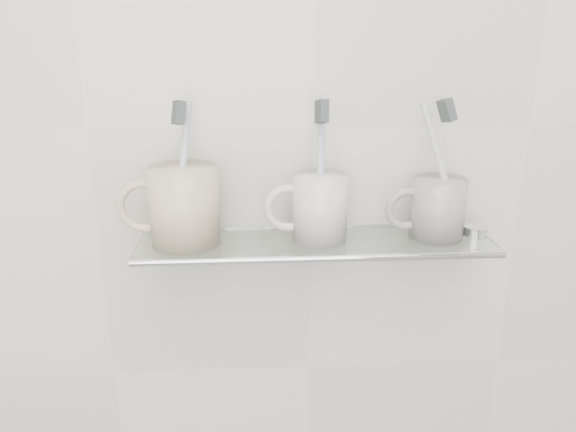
{
  "coord_description": "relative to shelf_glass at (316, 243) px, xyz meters",
  "views": [
    {
      "loc": [
        -0.08,
        0.3,
        1.39
      ],
      "look_at": [
        -0.04,
        1.04,
        1.14
      ],
      "focal_mm": 35.0,
      "sensor_mm": 36.0,
      "label": 1
    }
  ],
  "objects": [
    {
      "name": "wall_back",
      "position": [
        0.0,
        0.06,
        0.15
      ],
      "size": [
        2.5,
        0.0,
        2.5
      ],
      "primitive_type": "plane",
      "rotation": [
        1.57,
        0.0,
        0.0
      ],
      "color": "beige",
      "rests_on": "ground"
    },
    {
      "name": "mug_right",
      "position": [
        0.17,
        0.0,
        0.05
      ],
      "size": [
        0.09,
        0.09,
        0.09
      ],
      "primitive_type": "cylinder",
      "rotation": [
        0.0,
        0.0,
        -0.24
      ],
      "color": "white",
      "rests_on": "shelf_glass"
    },
    {
      "name": "mug_left_handle",
      "position": [
        -0.24,
        0.0,
        0.06
      ],
      "size": [
        0.08,
        0.01,
        0.08
      ],
      "primitive_type": "torus",
      "rotation": [
        1.57,
        0.0,
        0.0
      ],
      "color": "beige",
      "rests_on": "mug_left"
    },
    {
      "name": "shelf_rail",
      "position": [
        0.0,
        -0.06,
        0.0
      ],
      "size": [
        0.5,
        0.01,
        0.01
      ],
      "primitive_type": "cylinder",
      "rotation": [
        0.0,
        1.57,
        0.0
      ],
      "color": "silver",
      "rests_on": "shelf_glass"
    },
    {
      "name": "bristles_right",
      "position": [
        0.17,
        0.0,
        0.19
      ],
      "size": [
        0.03,
        0.03,
        0.04
      ],
      "primitive_type": "cube",
      "rotation": [
        -0.18,
        -0.29,
        0.32
      ],
      "color": "#393D40",
      "rests_on": "toothbrush_right"
    },
    {
      "name": "mug_left",
      "position": [
        -0.18,
        0.0,
        0.06
      ],
      "size": [
        0.11,
        0.11,
        0.11
      ],
      "primitive_type": "cylinder",
      "rotation": [
        0.0,
        0.0,
        0.17
      ],
      "color": "beige",
      "rests_on": "shelf_glass"
    },
    {
      "name": "bristles_left",
      "position": [
        -0.18,
        0.0,
        0.19
      ],
      "size": [
        0.02,
        0.03,
        0.04
      ],
      "primitive_type": "cube",
      "rotation": [
        -0.19,
        0.22,
        0.39
      ],
      "color": "#393D40",
      "rests_on": "toothbrush_left"
    },
    {
      "name": "bracket_right",
      "position": [
        0.21,
        0.05,
        -0.01
      ],
      "size": [
        0.02,
        0.03,
        0.02
      ],
      "primitive_type": "cylinder",
      "rotation": [
        1.57,
        0.0,
        0.0
      ],
      "color": "silver",
      "rests_on": "wall_back"
    },
    {
      "name": "mug_center",
      "position": [
        0.01,
        0.0,
        0.05
      ],
      "size": [
        0.09,
        0.09,
        0.09
      ],
      "primitive_type": "cylinder",
      "rotation": [
        0.0,
        0.0,
        0.22
      ],
      "color": "silver",
      "rests_on": "shelf_glass"
    },
    {
      "name": "toothbrush_left",
      "position": [
        -0.18,
        0.0,
        0.1
      ],
      "size": [
        0.04,
        0.06,
        0.19
      ],
      "primitive_type": "cylinder",
      "rotation": [
        -0.19,
        0.22,
        0.39
      ],
      "color": "#BAB5D6",
      "rests_on": "mug_left"
    },
    {
      "name": "mug_center_handle",
      "position": [
        -0.04,
        0.0,
        0.05
      ],
      "size": [
        0.07,
        0.01,
        0.07
      ],
      "primitive_type": "torus",
      "rotation": [
        1.57,
        0.0,
        0.0
      ],
      "color": "silver",
      "rests_on": "mug_center"
    },
    {
      "name": "shelf_glass",
      "position": [
        0.0,
        0.0,
        0.0
      ],
      "size": [
        0.5,
        0.12,
        0.01
      ],
      "primitive_type": "cube",
      "color": "silver",
      "rests_on": "wall_back"
    },
    {
      "name": "bracket_left",
      "position": [
        -0.21,
        0.05,
        -0.01
      ],
      "size": [
        0.02,
        0.03,
        0.02
      ],
      "primitive_type": "cylinder",
      "rotation": [
        1.57,
        0.0,
        0.0
      ],
      "color": "silver",
      "rests_on": "wall_back"
    },
    {
      "name": "toothbrush_right",
      "position": [
        0.17,
        0.0,
        0.1
      ],
      "size": [
        0.07,
        0.03,
        0.18
      ],
      "primitive_type": "cylinder",
      "rotation": [
        -0.18,
        -0.29,
        0.32
      ],
      "color": "silver",
      "rests_on": "mug_right"
    },
    {
      "name": "mug_right_handle",
      "position": [
        0.13,
        0.0,
        0.05
      ],
      "size": [
        0.06,
        0.01,
        0.06
      ],
      "primitive_type": "torus",
      "rotation": [
        1.57,
        0.0,
        0.0
      ],
      "color": "white",
      "rests_on": "mug_right"
    },
    {
      "name": "chrome_cap",
      "position": [
        0.23,
        0.0,
        0.01
      ],
      "size": [
        0.03,
        0.03,
        0.01
      ],
      "primitive_type": "cylinder",
      "color": "silver",
      "rests_on": "shelf_glass"
    },
    {
      "name": "bristles_center",
      "position": [
        0.01,
        0.0,
        0.19
      ],
      "size": [
        0.02,
        0.03,
        0.04
      ],
      "primitive_type": "cube",
      "rotation": [
        -0.26,
        0.1,
        0.27
      ],
      "color": "#393D40",
      "rests_on": "toothbrush_center"
    },
    {
      "name": "toothbrush_center",
      "position": [
        0.01,
        0.0,
        0.1
      ],
      "size": [
        0.02,
        0.06,
        0.19
      ],
      "primitive_type": "cylinder",
      "rotation": [
        -0.26,
        0.1,
        0.27
      ],
      "color": "#A0A5C2",
      "rests_on": "mug_center"
    }
  ]
}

